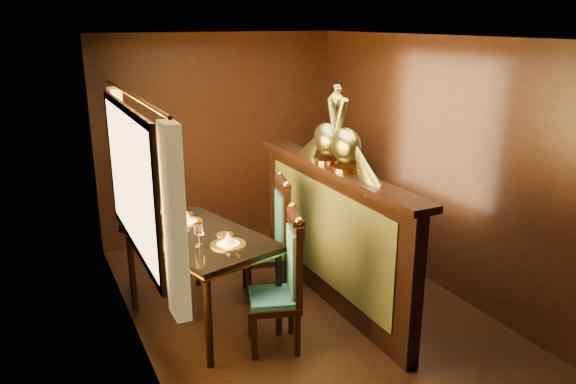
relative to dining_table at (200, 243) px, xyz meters
name	(u,v)px	position (x,y,z in m)	size (l,w,h in m)	color
ground	(315,321)	(0.92, -0.46, -0.76)	(5.00, 5.00, 0.00)	black
room_shell	(308,153)	(0.83, -0.44, 0.82)	(3.04, 5.04, 2.52)	black
partition	(331,232)	(1.24, -0.16, -0.05)	(0.26, 2.70, 1.36)	black
dining_table	(200,243)	(0.00, 0.00, 0.00)	(1.21, 1.60, 1.04)	black
chair_left	(286,277)	(0.51, -0.69, -0.14)	(0.54, 0.56, 1.20)	black
chair_right	(275,234)	(0.82, 0.20, -0.13)	(0.53, 0.55, 1.22)	black
peacock_left	(346,130)	(1.24, -0.37, 0.97)	(0.23, 0.62, 0.74)	#194B35
peacock_right	(328,125)	(1.24, -0.05, 0.96)	(0.23, 0.60, 0.72)	#194B35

